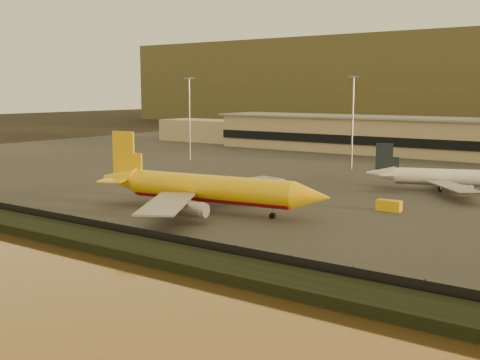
{
  "coord_description": "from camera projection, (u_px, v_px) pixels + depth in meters",
  "views": [
    {
      "loc": [
        61.12,
        -72.35,
        21.69
      ],
      "look_at": [
        0.71,
        12.0,
        6.21
      ],
      "focal_mm": 45.0,
      "sensor_mm": 36.0,
      "label": 1
    }
  ],
  "objects": [
    {
      "name": "white_narrowbody_jet",
      "position": [
        450.0,
        178.0,
        128.62
      ],
      "size": [
        33.92,
        32.13,
        10.06
      ],
      "rotation": [
        0.0,
        0.0,
        0.35
      ],
      "color": "white",
      "rests_on": "tarmac"
    },
    {
      "name": "embankment",
      "position": [
        113.0,
        244.0,
        82.8
      ],
      "size": [
        320.0,
        7.0,
        1.4
      ],
      "primitive_type": "cube",
      "color": "black",
      "rests_on": "ground"
    },
    {
      "name": "terminal_building",
      "position": [
        397.0,
        136.0,
        204.97
      ],
      "size": [
        202.0,
        25.0,
        12.6
      ],
      "color": "#C3B287",
      "rests_on": "tarmac"
    },
    {
      "name": "apron_light_masts",
      "position": [
        439.0,
        115.0,
        145.93
      ],
      "size": [
        152.2,
        12.2,
        25.4
      ],
      "color": "slate",
      "rests_on": "tarmac"
    },
    {
      "name": "dhl_cargo_jet",
      "position": [
        206.0,
        189.0,
        107.12
      ],
      "size": [
        46.24,
        44.85,
        13.82
      ],
      "rotation": [
        0.0,
        0.0,
        0.15
      ],
      "color": "yellow",
      "rests_on": "tarmac"
    },
    {
      "name": "tarmac",
      "position": [
        406.0,
        166.0,
        172.95
      ],
      "size": [
        320.0,
        220.0,
        0.2
      ],
      "primitive_type": "cube",
      "color": "#2D2D2D",
      "rests_on": "ground"
    },
    {
      "name": "perimeter_fence",
      "position": [
        134.0,
        234.0,
        85.93
      ],
      "size": [
        300.0,
        0.05,
        2.2
      ],
      "primitive_type": "cube",
      "color": "black",
      "rests_on": "tarmac"
    },
    {
      "name": "ground",
      "position": [
        193.0,
        227.0,
        96.58
      ],
      "size": [
        900.0,
        900.0,
        0.0
      ],
      "primitive_type": "plane",
      "color": "black",
      "rests_on": "ground"
    },
    {
      "name": "gse_vehicle_yellow",
      "position": [
        389.0,
        206.0,
        108.2
      ],
      "size": [
        4.45,
        2.2,
        1.96
      ],
      "primitive_type": "cube",
      "rotation": [
        0.0,
        0.0,
        0.06
      ],
      "color": "yellow",
      "rests_on": "tarmac"
    },
    {
      "name": "gse_vehicle_white",
      "position": [
        231.0,
        183.0,
        133.58
      ],
      "size": [
        4.88,
        3.1,
        2.03
      ],
      "primitive_type": "cube",
      "rotation": [
        0.0,
        0.0,
        0.25
      ],
      "color": "white",
      "rests_on": "tarmac"
    }
  ]
}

